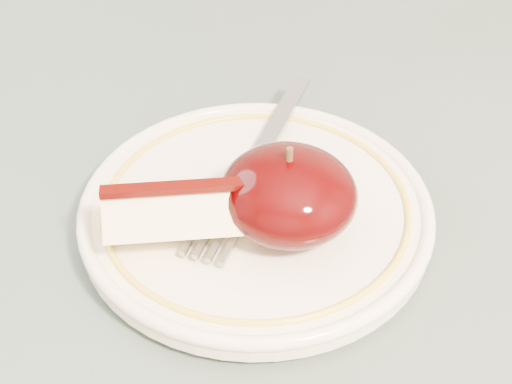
# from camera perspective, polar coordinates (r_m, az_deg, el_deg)

# --- Properties ---
(plate) EXTENTS (0.22, 0.22, 0.02)m
(plate) POSITION_cam_1_polar(r_m,az_deg,el_deg) (0.44, 0.00, -1.38)
(plate) COLOR white
(plate) RESTS_ON table
(apple_half) EXTENTS (0.08, 0.08, 0.06)m
(apple_half) POSITION_cam_1_polar(r_m,az_deg,el_deg) (0.41, 2.58, -0.17)
(apple_half) COLOR black
(apple_half) RESTS_ON plate
(apple_wedge) EXTENTS (0.10, 0.07, 0.04)m
(apple_wedge) POSITION_cam_1_polar(r_m,az_deg,el_deg) (0.40, -5.74, -1.83)
(apple_wedge) COLOR #F7EAB6
(apple_wedge) RESTS_ON plate
(fork) EXTENTS (0.03, 0.20, 0.00)m
(fork) POSITION_cam_1_polar(r_m,az_deg,el_deg) (0.46, 0.00, 2.44)
(fork) COLOR gray
(fork) RESTS_ON plate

